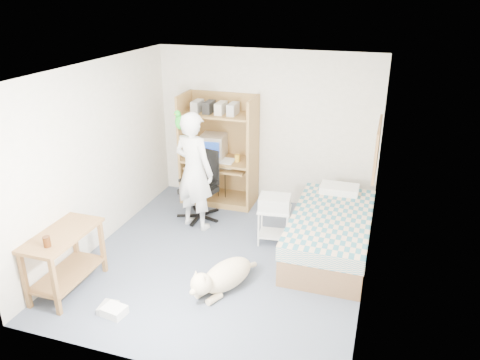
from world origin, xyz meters
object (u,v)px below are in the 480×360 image
(side_desk, at_px, (64,253))
(printer_cart, at_px, (274,220))
(dog, at_px, (223,276))
(person, at_px, (194,171))
(computer_hutch, at_px, (220,154))
(bed, at_px, (330,233))
(office_chair, at_px, (201,194))

(side_desk, xyz_separation_m, printer_cart, (2.06, 1.83, -0.14))
(side_desk, relative_size, dog, 0.96)
(dog, bearing_deg, person, 148.89)
(printer_cart, bearing_deg, person, 167.44)
(computer_hutch, bearing_deg, bed, -29.29)
(office_chair, bearing_deg, side_desk, -92.69)
(bed, xyz_separation_m, dog, (-1.08, -1.26, -0.11))
(bed, relative_size, printer_cart, 3.79)
(computer_hutch, height_order, side_desk, computer_hutch)
(bed, xyz_separation_m, office_chair, (-2.06, 0.44, 0.09))
(computer_hutch, bearing_deg, dog, -68.95)
(side_desk, height_order, printer_cart, side_desk)
(computer_hutch, distance_m, office_chair, 0.81)
(computer_hutch, relative_size, person, 1.02)
(side_desk, bearing_deg, computer_hutch, 73.86)
(computer_hutch, distance_m, side_desk, 3.08)
(computer_hutch, xyz_separation_m, dog, (0.92, -2.38, -0.64))
(computer_hutch, xyz_separation_m, person, (-0.03, -0.99, 0.06))
(bed, distance_m, office_chair, 2.11)
(side_desk, distance_m, dog, 1.88)
(person, xyz_separation_m, dog, (0.95, -1.39, -0.70))
(person, relative_size, dog, 1.70)
(dog, bearing_deg, printer_cart, 101.53)
(office_chair, xyz_separation_m, dog, (0.98, -1.70, -0.20))
(office_chair, bearing_deg, computer_hutch, 101.28)
(bed, relative_size, person, 1.14)
(side_desk, height_order, office_chair, office_chair)
(computer_hutch, relative_size, printer_cart, 3.37)
(dog, bearing_deg, bed, 74.00)
(bed, relative_size, office_chair, 1.90)
(side_desk, height_order, person, person)
(office_chair, distance_m, person, 0.59)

